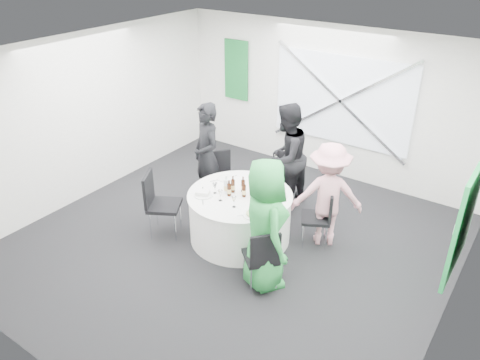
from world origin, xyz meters
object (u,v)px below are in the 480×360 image
Objects in this scene: person_man_back_left at (207,155)px; person_man_back at (286,157)px; chair_front_left at (158,199)px; chair_front_right at (263,255)px; green_water_bottle at (253,191)px; chair_back at (284,176)px; banquet_table at (240,216)px; clear_water_bottle at (226,186)px; person_woman_green at (265,225)px; chair_back_left at (221,173)px; person_woman_pink at (328,195)px; chair_back_right at (322,213)px.

person_man_back is (1.13, 0.66, 0.01)m from person_man_back_left.
person_man_back reaches higher than chair_front_left.
chair_front_right is 1.13m from green_water_bottle.
banquet_table is at bearing -90.00° from chair_back.
banquet_table is 0.53m from green_water_bottle.
chair_back is at bearing 97.87° from green_water_bottle.
clear_water_bottle is (0.88, -0.64, -0.02)m from person_man_back_left.
chair_back is at bearing -85.97° from person_man_back.
person_man_back_left is at bearing -147.21° from chair_back.
person_woman_green is 6.28× the size of clear_water_bottle.
chair_back_left is 0.50× the size of person_woman_green.
chair_front_right is at bearing 51.58° from person_woman_pink.
person_man_back is 6.32× the size of clear_water_bottle.
chair_front_left is at bearing -88.94° from chair_back_right.
chair_back_left reaches higher than chair_back_right.
person_woman_pink is at bearing -146.61° from chair_front_right.
clear_water_bottle is (-0.23, -1.30, 0.32)m from chair_back.
person_woman_pink is 0.89× the size of person_woman_green.
green_water_bottle is at bearing 9.81° from banquet_table.
banquet_table is 1.31m from person_man_back_left.
chair_back is at bearing -150.31° from chair_back_right.
person_man_back_left is 6.26× the size of green_water_bottle.
person_man_back_left is (-1.96, 1.35, 0.36)m from chair_front_right.
person_man_back_left is 0.99× the size of person_woman_green.
chair_back is 0.52× the size of person_man_back_left.
green_water_bottle is at bearing 9.92° from person_man_back.
chair_back_right is 0.29m from person_woman_pink.
person_man_back is at bearing -61.59° from chair_front_left.
chair_back_left is 1.98m from chair_back_right.
chair_back_left is 0.50× the size of person_man_back.
person_man_back_left is 0.98× the size of person_man_back.
chair_back_left is 0.51× the size of person_man_back_left.
person_man_back_left is at bearing 152.09° from banquet_table.
person_woman_green reaches higher than chair_back_right.
banquet_table is at bearing 0.00° from person_woman_pink.
chair_front_left is 0.57× the size of person_woman_green.
person_woman_green is at bearing -89.57° from chair_back_left.
chair_front_left is 1.08m from clear_water_bottle.
person_woman_pink is at bearing 29.40° from clear_water_bottle.
person_man_back reaches higher than chair_back.
person_woman_pink is 1.08m from green_water_bottle.
person_man_back is (-1.01, 0.67, 0.38)m from chair_back_right.
banquet_table is 0.86× the size of person_man_back.
chair_back_left is (-0.94, -0.49, -0.02)m from chair_back.
person_woman_pink is (2.00, -0.08, 0.27)m from chair_back_left.
person_man_back_left is (-2.14, 0.01, 0.37)m from chair_back_right.
person_man_back is at bearing 86.93° from banquet_table.
chair_back_right is at bearing 27.70° from person_man_back_left.
person_man_back_left is 6.22× the size of clear_water_bottle.
green_water_bottle is at bearing -80.06° from chair_back.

